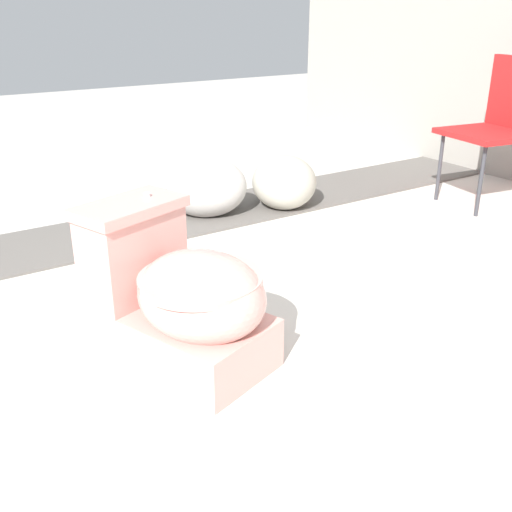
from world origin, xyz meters
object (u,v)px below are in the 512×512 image
at_px(toilet, 180,298).
at_px(boulder_near, 284,182).
at_px(folding_chair_left, 503,116).
at_px(boulder_far, 206,187).

bearing_deg(toilet, boulder_near, 113.70).
bearing_deg(folding_chair_left, boulder_near, -18.74).
bearing_deg(toilet, folding_chair_left, 84.12).
distance_m(folding_chair_left, boulder_near, 1.31).
bearing_deg(boulder_far, folding_chair_left, 65.35).
bearing_deg(folding_chair_left, toilet, 22.01).
xyz_separation_m(toilet, boulder_near, (-1.12, 1.23, -0.07)).
relative_size(folding_chair_left, boulder_far, 1.85).
bearing_deg(folding_chair_left, boulder_far, -15.45).
relative_size(toilet, folding_chair_left, 0.86).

